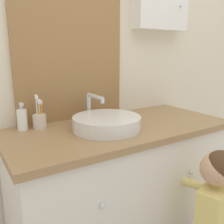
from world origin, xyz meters
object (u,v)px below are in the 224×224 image
at_px(sink_basin, 106,122).
at_px(toothbrush_holder, 40,120).
at_px(child_figure, 212,214).
at_px(soap_dispenser, 22,119).

height_order(sink_basin, toothbrush_holder, toothbrush_holder).
xyz_separation_m(sink_basin, toothbrush_holder, (-0.30, 0.21, 0.01)).
bearing_deg(child_figure, soap_dispenser, 136.64).
xyz_separation_m(soap_dispenser, child_figure, (0.72, -0.68, -0.44)).
distance_m(soap_dispenser, child_figure, 1.08).
bearing_deg(toothbrush_holder, sink_basin, -35.54).
relative_size(sink_basin, child_figure, 0.49).
bearing_deg(child_figure, sink_basin, 126.55).
distance_m(sink_basin, toothbrush_holder, 0.36).
height_order(toothbrush_holder, child_figure, toothbrush_holder).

